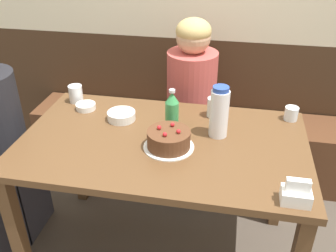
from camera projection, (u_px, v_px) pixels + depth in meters
name	position (u px, v px, depth m)	size (l,w,h in m)	color
ground_plane	(164.00, 251.00, 2.18)	(12.00, 12.00, 0.00)	#4C4238
bench_seat	(186.00, 143.00, 2.77)	(2.22, 0.38, 0.46)	#56331E
dining_table	(163.00, 157.00, 1.84)	(1.37, 0.83, 0.77)	brown
birthday_cake	(169.00, 140.00, 1.72)	(0.24, 0.24, 0.11)	white
water_pitcher	(219.00, 112.00, 1.77)	(0.09, 0.09, 0.26)	white
soju_bottle	(172.00, 110.00, 1.85)	(0.07, 0.07, 0.21)	#388E4C
napkin_holder	(296.00, 194.00, 1.39)	(0.11, 0.08, 0.11)	white
bowl_soup_white	(121.00, 116.00, 1.96)	(0.15, 0.15, 0.04)	white
bowl_rice_small	(86.00, 106.00, 2.06)	(0.11, 0.11, 0.03)	white
glass_water_tall	(291.00, 113.00, 1.95)	(0.07, 0.07, 0.07)	silver
glass_tumbler_short	(76.00, 94.00, 2.13)	(0.08, 0.08, 0.10)	silver
glass_shot_small	(214.00, 107.00, 1.98)	(0.07, 0.07, 0.10)	silver
person_grey_tee	(191.00, 113.00, 2.46)	(0.31, 0.34, 1.19)	#33333D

